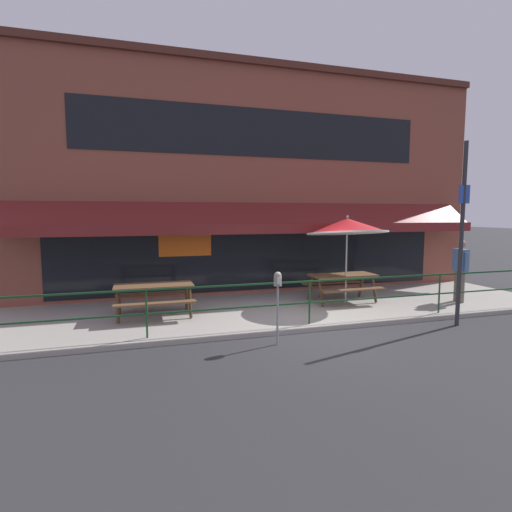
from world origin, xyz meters
The scene contains 10 objects.
ground_plane centered at (0.00, 0.00, 0.00)m, with size 120.00×120.00×0.00m, color #2D2D30.
patio_deck centered at (0.00, 2.00, 0.05)m, with size 15.00×4.00×0.10m, color #9E998E.
restaurant_building centered at (0.00, 4.22, 3.49)m, with size 15.00×1.60×7.02m.
patio_railing centered at (0.00, 0.30, 0.80)m, with size 13.84×0.04×0.97m.
picnic_table_left centered at (-3.24, 1.94, 0.71)m, with size 1.80×1.42×0.76m.
picnic_table_centre centered at (1.79, 2.10, 0.71)m, with size 1.80×1.42×0.76m.
patio_umbrella_centre centered at (1.79, 1.90, 2.18)m, with size 2.14×2.14×2.40m.
pedestrian_walking centered at (4.87, 1.15, 1.06)m, with size 0.30×0.61×1.71m.
parking_meter_near centered at (-1.05, -0.53, 1.15)m, with size 0.15×0.16×1.42m.
street_sign_pole centered at (3.30, -0.45, 2.10)m, with size 0.28×0.09×4.09m.
Camera 1 is at (-3.60, -7.58, 2.51)m, focal length 28.00 mm.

